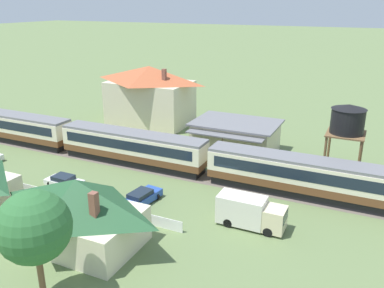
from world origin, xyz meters
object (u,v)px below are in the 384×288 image
water_tower (348,121)px  cottage_dark_green_roof_3 (78,211)px  station_house_terracotta_roof (150,94)px  station_building (236,137)px  delivery_truck_cream (250,212)px  yard_tree_2 (34,227)px  passenger_train (211,159)px  parked_car_blue (141,198)px  parked_car_white_2 (64,181)px

water_tower → cottage_dark_green_roof_3: (-17.62, -23.66, -3.38)m
station_house_terracotta_roof → cottage_dark_green_roof_3: station_house_terracotta_roof is taller
station_building → delivery_truck_cream: 18.75m
station_building → yard_tree_2: bearing=-93.1°
passenger_train → water_tower: bearing=29.7°
water_tower → delivery_truck_cream: water_tower is taller
station_building → delivery_truck_cream: bearing=-66.9°
water_tower → parked_car_blue: bearing=-136.7°
water_tower → delivery_truck_cream: bearing=-111.4°
station_house_terracotta_roof → parked_car_white_2: 25.10m
water_tower → yard_tree_2: water_tower is taller
water_tower → parked_car_white_2: 31.21m
station_building → parked_car_blue: size_ratio=2.24×
water_tower → cottage_dark_green_roof_3: size_ratio=0.77×
cottage_dark_green_roof_3 → water_tower: bearing=53.3°
station_house_terracotta_roof → water_tower: 31.30m
station_building → station_house_terracotta_roof: size_ratio=0.80×
station_house_terracotta_roof → yard_tree_2: (14.96, -38.83, 0.92)m
cottage_dark_green_roof_3 → passenger_train: bearing=74.1°
passenger_train → delivery_truck_cream: 10.62m
water_tower → yard_tree_2: 33.85m
cottage_dark_green_roof_3 → yard_tree_2: size_ratio=1.32×
station_building → parked_car_blue: station_building is taller
water_tower → parked_car_blue: size_ratio=1.68×
station_house_terracotta_roof → water_tower: (30.07, -8.55, 1.57)m
delivery_truck_cream → station_house_terracotta_roof: bearing=135.2°
parked_car_white_2 → delivery_truck_cream: delivery_truck_cream is taller
station_building → water_tower: (13.35, -1.87, 4.26)m
station_building → yard_tree_2: (-1.76, -32.15, 3.61)m
cottage_dark_green_roof_3 → parked_car_white_2: 11.82m
station_house_terracotta_roof → parked_car_white_2: bearing=-81.1°
water_tower → parked_car_white_2: water_tower is taller
delivery_truck_cream → yard_tree_2: (-9.09, -14.91, 4.27)m
water_tower → yard_tree_2: size_ratio=1.02×
station_building → parked_car_blue: bearing=-100.9°
passenger_train → station_house_terracotta_roof: size_ratio=5.75×
parked_car_blue → delivery_truck_cream: delivery_truck_cream is taller
parked_car_white_2 → delivery_truck_cream: (20.23, 0.54, 0.81)m
station_house_terracotta_roof → cottage_dark_green_roof_3: size_ratio=1.29×
station_building → water_tower: size_ratio=1.33×
cottage_dark_green_roof_3 → parked_car_blue: bearing=83.7°
station_house_terracotta_roof → cottage_dark_green_roof_3: bearing=-68.9°
cottage_dark_green_roof_3 → delivery_truck_cream: 14.35m
passenger_train → station_building: station_building is taller
passenger_train → parked_car_blue: 9.33m
station_house_terracotta_roof → parked_car_blue: station_house_terracotta_roof is taller
passenger_train → yard_tree_2: bearing=-95.3°
passenger_train → water_tower: (12.99, 7.41, 4.07)m
passenger_train → parked_car_white_2: passenger_train is taller
passenger_train → parked_car_white_2: (-13.24, -8.50, -1.66)m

